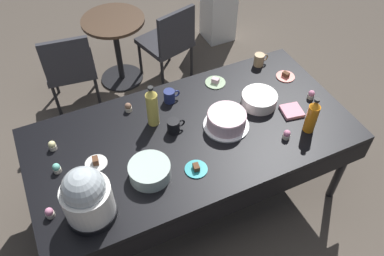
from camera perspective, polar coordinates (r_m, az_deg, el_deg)
ground at (r=3.26m, az=-0.00°, el=-9.65°), size 9.00×9.00×0.00m
potluck_table at (r=2.71m, az=-0.00°, el=-1.61°), size 2.20×1.10×0.75m
frosted_layer_cake at (r=2.68m, az=5.01°, el=1.15°), size 0.32×0.32×0.12m
slow_cooker at (r=2.22m, az=-14.99°, el=-9.59°), size 0.29×0.29×0.37m
glass_salad_bowl at (r=2.41m, az=-6.14°, el=-6.19°), size 0.26×0.26×0.10m
ceramic_snack_bowl at (r=2.88m, az=9.68°, el=4.09°), size 0.25×0.25×0.09m
dessert_plate_coral at (r=3.17m, az=13.37°, el=7.34°), size 0.14×0.14×0.04m
dessert_plate_sage at (r=3.04m, az=3.40°, el=6.68°), size 0.16×0.16×0.04m
dessert_plate_white at (r=2.56m, az=-13.72°, el=-4.86°), size 0.14×0.14×0.05m
dessert_plate_teal at (r=2.46m, az=0.61°, el=-5.89°), size 0.14×0.14×0.04m
cupcake_lemon at (r=2.70m, az=-19.56°, el=-2.41°), size 0.05×0.05×0.07m
cupcake_cocoa at (r=2.57m, az=-19.00°, el=-5.52°), size 0.05×0.05×0.07m
cupcake_berry at (r=2.69m, az=13.54°, el=-0.92°), size 0.05×0.05×0.07m
cupcake_vanilla at (r=2.83m, az=-9.21°, el=2.99°), size 0.05×0.05×0.07m
cupcake_rose at (r=3.02m, az=16.87°, el=4.65°), size 0.05×0.05×0.07m
cupcake_mint at (r=2.40m, az=-19.91°, el=-11.46°), size 0.05×0.05×0.07m
soda_bottle_orange_juice at (r=2.71m, az=16.99°, el=1.67°), size 0.08×0.08×0.28m
soda_bottle_ginger_ale at (r=2.64m, az=-5.77°, el=3.07°), size 0.08×0.08×0.32m
coffee_mug_navy at (r=2.86m, az=-3.23°, el=4.66°), size 0.12×0.08×0.09m
coffee_mug_tan at (r=3.23m, az=9.73°, el=9.72°), size 0.12×0.08×0.10m
coffee_mug_black at (r=2.65m, az=-2.64°, el=0.31°), size 0.13×0.09×0.10m
paper_napkin_stack at (r=2.88m, az=14.24°, el=2.41°), size 0.16×0.16×0.02m
maroon_chair_left at (r=3.78m, az=-17.28°, el=8.53°), size 0.49×0.49×0.85m
maroon_chair_right at (r=3.96m, az=-3.34°, el=12.64°), size 0.54×0.54×0.85m
round_cafe_table at (r=4.02m, az=-10.95°, el=12.53°), size 0.60×0.60×0.72m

